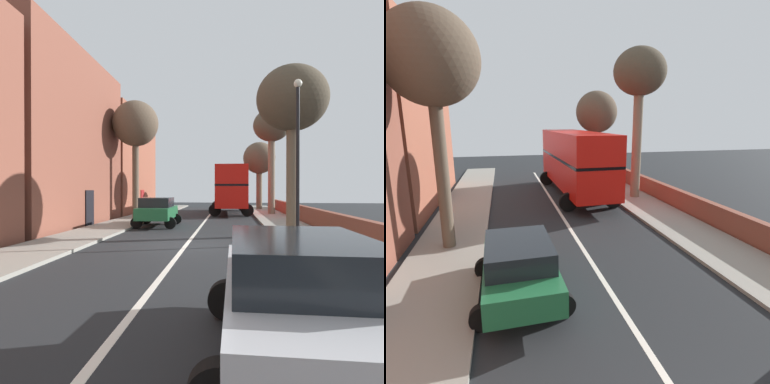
# 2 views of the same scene
# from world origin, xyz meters

# --- Properties ---
(double_decker_bus) EXTENTS (3.70, 10.53, 4.06)m
(double_decker_bus) POSITION_xyz_m (1.70, 17.58, 2.35)
(double_decker_bus) COLOR red
(double_decker_bus) RESTS_ON ground
(parked_car_green_left_0) EXTENTS (2.58, 4.11, 1.68)m
(parked_car_green_left_0) POSITION_xyz_m (-2.50, 6.31, 0.95)
(parked_car_green_left_0) COLOR #1E6038
(parked_car_green_left_0) RESTS_ON ground
(street_tree_right_1) EXTENTS (3.30, 3.30, 6.93)m
(street_tree_right_1) POSITION_xyz_m (4.71, 22.72, 5.28)
(street_tree_right_1) COLOR brown
(street_tree_right_1) RESTS_ON sidewalk_right
(street_tree_left_2) EXTENTS (3.21, 3.21, 8.23)m
(street_tree_left_2) POSITION_xyz_m (-4.91, 10.20, 6.64)
(street_tree_left_2) COLOR brown
(street_tree_left_2) RESTS_ON sidewalk_left
(street_tree_right_5) EXTENTS (3.05, 3.05, 8.72)m
(street_tree_right_5) POSITION_xyz_m (5.13, 15.78, 7.17)
(street_tree_right_5) COLOR #7A6B56
(street_tree_right_5) RESTS_ON sidewalk_right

